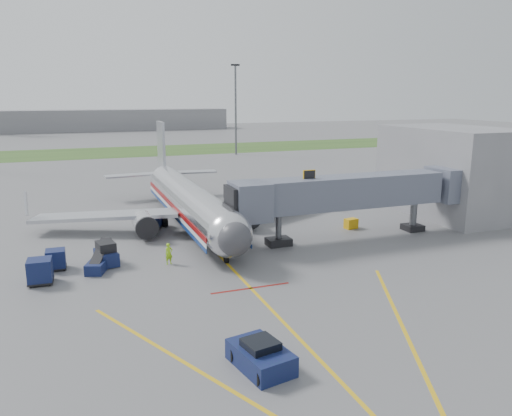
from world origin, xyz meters
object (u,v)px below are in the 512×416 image
object	(u,v)px
airliner	(189,201)
pushback_tug	(261,356)
baggage_tug	(106,254)
belt_loader	(99,263)
ramp_worker	(169,254)

from	to	relation	value
airliner	pushback_tug	distance (m)	29.73
baggage_tug	belt_loader	world-z (taller)	belt_loader
belt_loader	airliner	bearing A→B (deg)	48.30
ramp_worker	belt_loader	bearing A→B (deg)	157.50
pushback_tug	baggage_tug	distance (m)	20.27
baggage_tug	ramp_worker	bearing A→B (deg)	-19.84
airliner	belt_loader	distance (m)	15.17
belt_loader	ramp_worker	bearing A→B (deg)	-7.32
baggage_tug	ramp_worker	size ratio (longest dim) A/B	1.67
baggage_tug	belt_loader	size ratio (longest dim) A/B	0.71
pushback_tug	baggage_tug	bearing A→B (deg)	107.67
airliner	pushback_tug	xyz separation A→B (m)	(-3.18, -29.49, -2.02)
airliner	baggage_tug	bearing A→B (deg)	-132.55
pushback_tug	baggage_tug	world-z (taller)	baggage_tug
pushback_tug	belt_loader	xyz separation A→B (m)	(-6.81, 18.28, -0.13)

